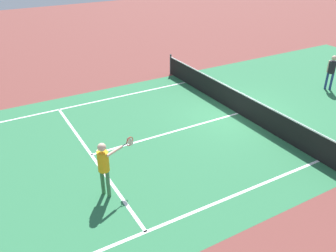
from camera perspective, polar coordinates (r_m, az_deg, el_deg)
ground_plane at (r=15.18m, az=11.15°, el=2.00°), size 60.00×60.00×0.00m
court_surface_inbounds at (r=15.18m, az=11.15°, el=2.00°), size 10.62×24.40×0.00m
line_sideline_left at (r=16.00m, az=-15.50°, el=2.91°), size 0.10×11.89×0.01m
line_sideline_right at (r=9.48m, az=-1.03°, el=-15.64°), size 0.10×11.89×0.01m
line_service_near at (r=12.38m, az=-12.21°, el=-4.54°), size 8.22×0.10×0.01m
line_center_service at (r=13.47m, az=0.68°, el=-0.95°), size 0.10×6.40×0.01m
net at (r=14.97m, az=11.32°, el=3.69°), size 11.27×0.09×1.07m
player_near at (r=9.94m, az=-10.19°, el=-5.89°), size 0.53×1.21×1.71m
player_far at (r=18.65m, az=24.81°, el=8.37°), size 0.57×1.18×1.68m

